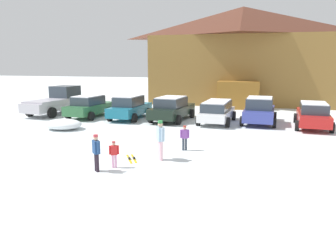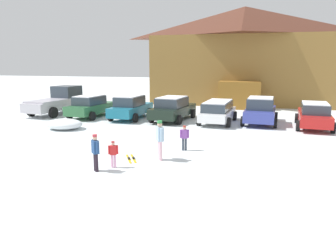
% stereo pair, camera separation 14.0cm
% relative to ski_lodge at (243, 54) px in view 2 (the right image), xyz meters
% --- Properties ---
extents(ground, '(160.00, 160.00, 0.00)m').
position_rel_ski_lodge_xyz_m(ground, '(-1.85, -26.61, -4.87)').
color(ground, silver).
extents(ski_lodge, '(18.17, 12.18, 9.60)m').
position_rel_ski_lodge_xyz_m(ski_lodge, '(0.00, 0.00, 0.00)').
color(ski_lodge, olive).
rests_on(ski_lodge, ground).
extents(parked_green_coupe, '(2.42, 4.49, 1.63)m').
position_rel_ski_lodge_xyz_m(parked_green_coupe, '(-10.19, -13.60, -4.04)').
color(parked_green_coupe, '#2D653A').
rests_on(parked_green_coupe, ground).
extents(parked_teal_hatchback, '(2.20, 4.53, 1.70)m').
position_rel_ski_lodge_xyz_m(parked_teal_hatchback, '(-7.01, -13.51, -4.01)').
color(parked_teal_hatchback, '#1C6D87').
rests_on(parked_teal_hatchback, ground).
extents(parked_black_sedan, '(2.62, 4.88, 1.68)m').
position_rel_ski_lodge_xyz_m(parked_black_sedan, '(-3.90, -13.30, -4.02)').
color(parked_black_sedan, black).
rests_on(parked_black_sedan, ground).
extents(parked_white_suv, '(2.32, 4.57, 1.50)m').
position_rel_ski_lodge_xyz_m(parked_white_suv, '(-0.72, -13.45, -4.04)').
color(parked_white_suv, white).
rests_on(parked_white_suv, ground).
extents(parked_blue_hatchback, '(2.38, 4.32, 1.79)m').
position_rel_ski_lodge_xyz_m(parked_blue_hatchback, '(2.04, -12.95, -3.98)').
color(parked_blue_hatchback, '#374199').
rests_on(parked_blue_hatchback, ground).
extents(parked_red_sedan, '(2.33, 4.79, 1.60)m').
position_rel_ski_lodge_xyz_m(parked_red_sedan, '(5.29, -13.46, -4.05)').
color(parked_red_sedan, red).
rests_on(parked_red_sedan, ground).
extents(pickup_truck, '(2.75, 6.04, 2.15)m').
position_rel_ski_lodge_xyz_m(pickup_truck, '(-13.52, -12.61, -3.87)').
color(pickup_truck, '#B8B4BD').
rests_on(pickup_truck, ground).
extents(skier_teen_in_navy_coat, '(0.40, 0.39, 1.41)m').
position_rel_ski_lodge_xyz_m(skier_teen_in_navy_coat, '(-3.73, -24.81, -4.07)').
color(skier_teen_in_navy_coat, black).
rests_on(skier_teen_in_navy_coat, ground).
extents(skier_adult_in_blue_parka, '(0.42, 0.53, 1.67)m').
position_rel_ski_lodge_xyz_m(skier_adult_in_blue_parka, '(-1.87, -22.76, -3.92)').
color(skier_adult_in_blue_parka, '#EDB6C5').
rests_on(skier_adult_in_blue_parka, ground).
extents(skier_child_in_red_jacket, '(0.36, 0.24, 1.05)m').
position_rel_ski_lodge_xyz_m(skier_child_in_red_jacket, '(-3.29, -24.22, -4.27)').
color(skier_child_in_red_jacket, '#EEA8CF').
rests_on(skier_child_in_red_jacket, ground).
extents(skier_child_in_purple_jacket, '(0.42, 0.24, 1.16)m').
position_rel_ski_lodge_xyz_m(skier_child_in_purple_jacket, '(-1.24, -20.98, -4.21)').
color(skier_child_in_purple_jacket, '#343E4C').
rests_on(skier_child_in_purple_jacket, ground).
extents(pair_of_skis, '(0.91, 1.27, 0.08)m').
position_rel_ski_lodge_xyz_m(pair_of_skis, '(-3.08, -22.98, -4.85)').
color(pair_of_skis, gold).
rests_on(pair_of_skis, ground).
extents(plowed_snow_pile, '(2.29, 1.83, 0.63)m').
position_rel_ski_lodge_xyz_m(plowed_snow_pile, '(-9.47, -18.18, -4.55)').
color(plowed_snow_pile, white).
rests_on(plowed_snow_pile, ground).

